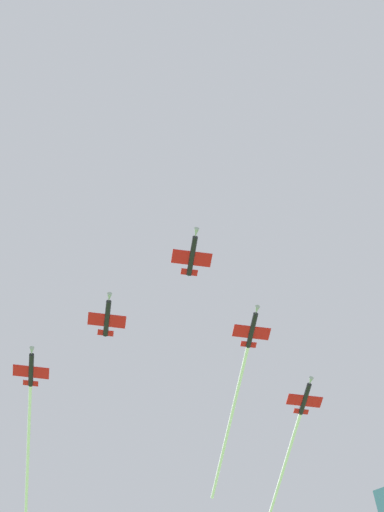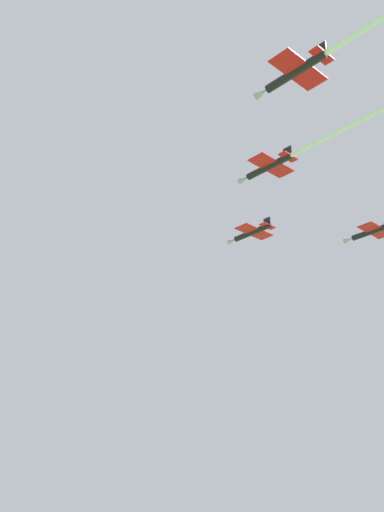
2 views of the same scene
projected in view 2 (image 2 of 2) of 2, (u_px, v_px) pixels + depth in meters
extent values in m
cylinder|color=black|center=(252.00, 232.00, 128.77)|extent=(7.17, 8.72, 1.23)
cone|color=#9EA3AD|center=(232.00, 241.00, 132.94)|extent=(2.30, 2.49, 1.17)
cube|color=red|center=(254.00, 232.00, 128.37)|extent=(9.28, 8.34, 0.20)
cube|color=red|center=(268.00, 226.00, 125.79)|extent=(3.97, 3.58, 0.20)
cube|color=black|center=(267.00, 222.00, 126.24)|extent=(1.24, 1.53, 2.02)
cylinder|color=black|center=(269.00, 166.00, 104.94)|extent=(7.17, 8.72, 1.23)
cone|color=#9EA3AD|center=(244.00, 179.00, 109.11)|extent=(2.30, 2.49, 1.17)
cube|color=red|center=(271.00, 166.00, 104.54)|extent=(9.28, 8.34, 0.20)
cube|color=red|center=(288.00, 157.00, 101.96)|extent=(3.97, 3.58, 0.20)
cube|color=black|center=(288.00, 152.00, 102.41)|extent=(1.24, 1.53, 2.02)
cylinder|color=black|center=(373.00, 231.00, 126.11)|extent=(7.17, 8.72, 1.23)
cone|color=#9EA3AD|center=(349.00, 240.00, 130.28)|extent=(2.30, 2.49, 1.17)
cube|color=red|center=(375.00, 230.00, 125.71)|extent=(9.28, 8.34, 0.20)
cylinder|color=black|center=(295.00, 72.00, 80.59)|extent=(7.17, 8.72, 1.23)
cone|color=#9EA3AD|center=(262.00, 93.00, 84.75)|extent=(2.30, 2.49, 1.17)
cube|color=red|center=(299.00, 70.00, 80.19)|extent=(9.28, 8.34, 0.20)
cube|color=red|center=(322.00, 56.00, 77.60)|extent=(3.97, 3.58, 0.20)
cube|color=black|center=(321.00, 50.00, 78.06)|extent=(1.24, 1.53, 2.02)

